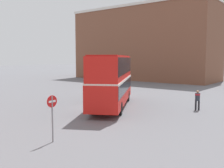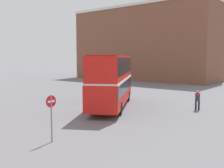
{
  "view_description": "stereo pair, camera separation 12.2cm",
  "coord_description": "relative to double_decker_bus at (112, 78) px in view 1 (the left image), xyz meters",
  "views": [
    {
      "loc": [
        -17.0,
        -15.53,
        4.47
      ],
      "look_at": [
        1.53,
        -0.91,
        2.11
      ],
      "focal_mm": 42.0,
      "sensor_mm": 36.0,
      "label": 1
    },
    {
      "loc": [
        -16.92,
        -15.62,
        4.47
      ],
      "look_at": [
        1.53,
        -0.91,
        2.11
      ],
      "focal_mm": 42.0,
      "sensor_mm": 36.0,
      "label": 2
    }
  ],
  "objects": [
    {
      "name": "ground_plane",
      "position": [
        -1.54,
        0.91,
        -2.69
      ],
      "size": [
        240.0,
        240.0,
        0.0
      ],
      "primitive_type": "plane",
      "color": "slate"
    },
    {
      "name": "building_row_right",
      "position": [
        28.89,
        14.41,
        4.73
      ],
      "size": [
        10.86,
        29.94,
        14.82
      ],
      "color": "brown",
      "rests_on": "ground_plane"
    },
    {
      "name": "pedestrian_foreground",
      "position": [
        3.31,
        -6.68,
        -1.63
      ],
      "size": [
        0.59,
        0.59,
        1.72
      ],
      "rotation": [
        0.0,
        0.0,
        3.8
      ],
      "color": "#232328",
      "rests_on": "ground_plane"
    },
    {
      "name": "no_entry_sign",
      "position": [
        -9.83,
        -3.74,
        -0.99
      ],
      "size": [
        0.64,
        0.08,
        2.51
      ],
      "color": "gray",
      "rests_on": "ground_plane"
    },
    {
      "name": "double_decker_bus",
      "position": [
        0.0,
        0.0,
        0.0
      ],
      "size": [
        10.75,
        7.61,
        4.68
      ],
      "rotation": [
        0.0,
        0.0,
        0.52
      ],
      "color": "red",
      "rests_on": "ground_plane"
    }
  ]
}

